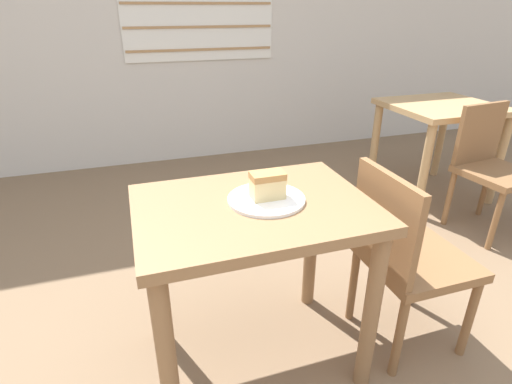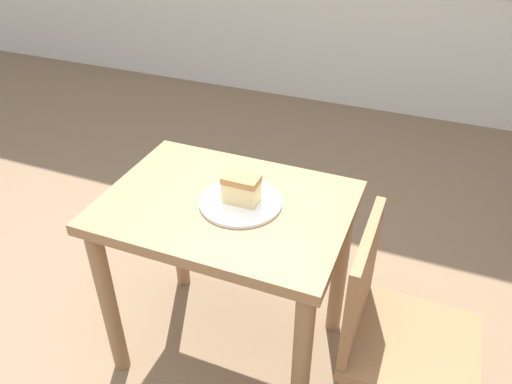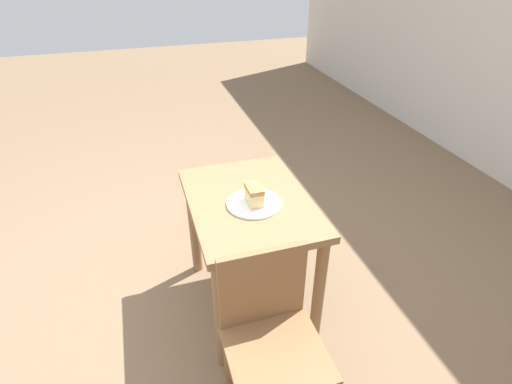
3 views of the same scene
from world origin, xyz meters
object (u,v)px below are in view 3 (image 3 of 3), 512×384
object	(u,v)px
chair_near_window	(272,336)
cake_slice	(255,194)
dining_table_near	(250,221)
plate	(255,203)

from	to	relation	value
chair_near_window	cake_slice	distance (m)	0.66
dining_table_near	plate	bearing A→B (deg)	11.51
plate	cake_slice	size ratio (longest dim) A/B	2.34
chair_near_window	plate	size ratio (longest dim) A/B	2.93
dining_table_near	chair_near_window	xyz separation A→B (m)	(0.61, -0.09, -0.14)
dining_table_near	cake_slice	xyz separation A→B (m)	(0.05, 0.01, 0.20)
plate	chair_near_window	bearing A→B (deg)	-10.02
dining_table_near	plate	distance (m)	0.15
dining_table_near	chair_near_window	size ratio (longest dim) A/B	1.02
dining_table_near	plate	xyz separation A→B (m)	(0.05, 0.01, 0.15)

